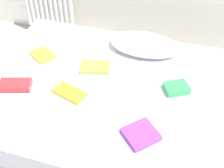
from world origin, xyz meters
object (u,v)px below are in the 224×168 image
Objects in this scene: textbook_orange at (70,93)px; textbook_lime at (95,67)px; bed at (110,109)px; textbook_yellow at (43,55)px; textbook_purple at (141,134)px; textbook_green at (176,88)px; radiator at (49,10)px; pillow at (145,44)px; textbook_red at (15,85)px.

textbook_orange is 0.34m from textbook_lime.
textbook_yellow is at bearing 163.90° from bed.
textbook_orange is 0.52m from textbook_yellow.
textbook_yellow is (-0.97, 0.57, -0.00)m from textbook_purple.
textbook_green is (0.16, 0.48, 0.01)m from textbook_purple.
radiator is 1.00× the size of pillow.
textbook_yellow is at bearing 163.83° from textbook_lime.
textbook_orange is at bearing -147.85° from bed.
pillow is at bearing 97.66° from textbook_green.
textbook_green reaches higher than textbook_red.
pillow is 2.58× the size of textbook_red.
textbook_lime is (-0.17, 0.17, 0.27)m from bed.
textbook_green reaches higher than textbook_yellow.
pillow is (1.25, -0.68, 0.23)m from radiator.
textbook_yellow is at bearing 145.25° from textbook_green.
bed is 0.75m from textbook_red.
bed is 0.57m from textbook_purple.
textbook_purple is 0.74m from textbook_lime.
radiator reaches higher than textbook_lime.
textbook_lime is (0.93, -1.03, 0.19)m from radiator.
textbook_yellow is at bearing -157.09° from pillow.
textbook_red reaches higher than bed.
textbook_purple is 0.50m from textbook_green.
textbook_yellow is (-0.79, -0.34, -0.04)m from pillow.
textbook_red is at bearing -137.84° from pillow.
textbook_lime is 0.47m from textbook_yellow.
textbook_purple is at bearing -138.46° from textbook_green.
textbook_green reaches higher than textbook_lime.
bed is 3.35× the size of pillow.
textbook_orange is (-0.26, -0.16, 0.26)m from bed.
textbook_green is at bearing -52.18° from pillow.
textbook_orange reaches higher than bed.
textbook_orange is at bearing -10.47° from textbook_yellow.
textbook_green is (1.14, 0.31, 0.00)m from textbook_red.
textbook_lime is 1.21× the size of textbook_yellow.
textbook_green reaches higher than textbook_orange.
textbook_lime is at bearing 93.05° from textbook_orange.
textbook_purple is (1.43, -1.58, 0.19)m from radiator.
bed is at bearing -57.56° from textbook_lime.
textbook_green is at bearing 11.45° from bed.
radiator reaches higher than textbook_orange.
bed is at bearing -105.66° from pillow.
pillow is at bearing 74.34° from bed.
pillow is at bearing -28.39° from radiator.
textbook_orange is 1.28× the size of textbook_yellow.
textbook_orange is 1.06× the size of textbook_lime.
textbook_yellow is (0.02, 0.40, -0.01)m from textbook_red.
textbook_red is at bearing -72.77° from radiator.
bed is 10.47× the size of textbook_yellow.
textbook_lime is at bearing 20.59° from textbook_red.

